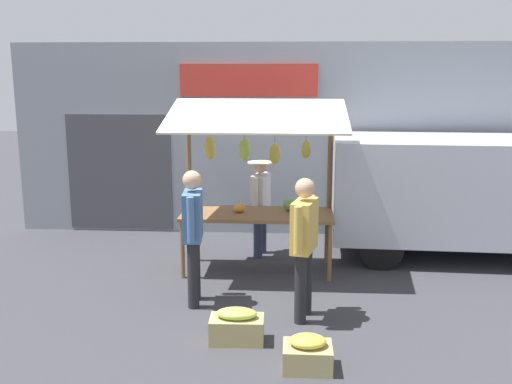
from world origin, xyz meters
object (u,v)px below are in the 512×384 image
(vendor_with_sunhat, at_px, (260,200))
(produce_crate_side, at_px, (237,326))
(shopper_with_shopping_bag, at_px, (193,227))
(produce_crate_near, at_px, (308,354))
(market_stall, at_px, (257,168))
(shopper_in_grey_tee, at_px, (304,238))
(parked_van, at_px, (464,187))

(vendor_with_sunhat, relative_size, produce_crate_side, 2.59)
(shopper_with_shopping_bag, bearing_deg, produce_crate_near, -144.15)
(market_stall, bearing_deg, shopper_with_shopping_bag, 61.90)
(produce_crate_near, bearing_deg, shopper_with_shopping_bag, -48.92)
(shopper_in_grey_tee, bearing_deg, produce_crate_side, 147.04)
(vendor_with_sunhat, height_order, parked_van, parked_van)
(produce_crate_side, bearing_deg, shopper_in_grey_tee, -137.61)
(vendor_with_sunhat, xyz_separation_m, produce_crate_side, (0.08, 3.11, -0.73))
(produce_crate_side, bearing_deg, market_stall, -91.82)
(market_stall, bearing_deg, vendor_with_sunhat, -90.30)
(shopper_in_grey_tee, bearing_deg, produce_crate_near, -164.15)
(market_stall, xyz_separation_m, shopper_in_grey_tee, (-0.66, 1.72, -0.55))
(shopper_in_grey_tee, bearing_deg, vendor_with_sunhat, 29.62)
(parked_van, height_order, produce_crate_side, parked_van)
(produce_crate_near, xyz_separation_m, produce_crate_side, (0.76, -0.56, 0.01))
(shopper_in_grey_tee, distance_m, parked_van, 3.68)
(shopper_with_shopping_bag, height_order, produce_crate_near, shopper_with_shopping_bag)
(market_stall, relative_size, produce_crate_side, 4.19)
(vendor_with_sunhat, height_order, shopper_with_shopping_bag, shopper_with_shopping_bag)
(market_stall, relative_size, vendor_with_sunhat, 1.62)
(parked_van, bearing_deg, market_stall, 18.73)
(vendor_with_sunhat, xyz_separation_m, produce_crate_near, (-0.68, 3.66, -0.74))
(market_stall, xyz_separation_m, shopper_with_shopping_bag, (0.72, 1.34, -0.54))
(vendor_with_sunhat, bearing_deg, produce_crate_near, 22.75)
(shopper_in_grey_tee, relative_size, produce_crate_side, 2.85)
(market_stall, relative_size, shopper_with_shopping_bag, 1.46)
(produce_crate_near, bearing_deg, parked_van, -123.20)
(shopper_with_shopping_bag, bearing_deg, shopper_in_grey_tee, -110.64)
(shopper_with_shopping_bag, bearing_deg, produce_crate_side, -153.76)
(vendor_with_sunhat, distance_m, parked_van, 3.23)
(produce_crate_near, bearing_deg, produce_crate_side, -36.35)
(vendor_with_sunhat, bearing_deg, shopper_with_shopping_bag, -6.99)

